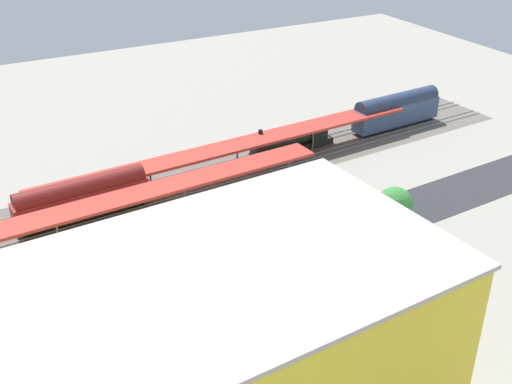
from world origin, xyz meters
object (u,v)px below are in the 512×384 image
object	(u,v)px
box_truck_0	(134,316)
box_truck_1	(207,295)
parked_car_4	(120,281)
street_tree_2	(394,205)
parked_car_3	(174,264)
platform_canopy_near	(122,199)
street_tree_3	(348,231)
parked_car_0	(329,218)
locomotive	(293,140)
box_truck_2	(68,333)
freight_coach_far	(82,197)
parked_car_1	(280,233)
passenger_coach	(397,109)
construction_building	(225,354)
parked_car_5	(59,297)
traffic_light	(103,254)
parked_car_2	(231,250)
platform_canopy_far	(237,145)
street_tree_0	(241,259)

from	to	relation	value
box_truck_0	box_truck_1	xyz separation A→B (m)	(-8.06, 0.56, 0.21)
parked_car_4	street_tree_2	xyz separation A→B (m)	(-33.21, 7.50, 4.79)
parked_car_3	box_truck_0	world-z (taller)	box_truck_0
platform_canopy_near	parked_car_3	world-z (taller)	platform_canopy_near
box_truck_1	street_tree_3	distance (m)	18.46
parked_car_0	street_tree_3	size ratio (longest dim) A/B	0.63
platform_canopy_near	locomotive	bearing A→B (deg)	-163.33
parked_car_4	box_truck_2	world-z (taller)	box_truck_2
parked_car_3	parked_car_4	size ratio (longest dim) A/B	1.02
freight_coach_far	street_tree_2	size ratio (longest dim) A/B	2.34
parked_car_1	passenger_coach	bearing A→B (deg)	-148.78
parked_car_3	box_truck_0	xyz separation A→B (m)	(7.60, 8.06, 0.87)
box_truck_2	street_tree_2	distance (m)	41.02
construction_building	street_tree_2	distance (m)	35.61
parked_car_5	box_truck_1	xyz separation A→B (m)	(-14.15, 8.56, 0.97)
street_tree_2	traffic_light	xyz separation A→B (m)	(34.53, -8.43, -1.18)
parked_car_2	box_truck_1	xyz separation A→B (m)	(6.87, 7.87, 1.01)
parked_car_4	locomotive	bearing A→B (deg)	-148.30
platform_canopy_near	parked_car_4	bearing A→B (deg)	69.94
platform_canopy_far	parked_car_2	world-z (taller)	platform_canopy_far
box_truck_1	parked_car_2	bearing A→B (deg)	-131.14
parked_car_0	box_truck_1	world-z (taller)	box_truck_1
construction_building	passenger_coach	bearing A→B (deg)	-143.92
platform_canopy_near	parked_car_3	bearing A→B (deg)	98.23
passenger_coach	street_tree_0	distance (m)	56.33
passenger_coach	street_tree_0	xyz separation A→B (m)	(47.23, 30.67, 1.29)
platform_canopy_far	parked_car_5	xyz separation A→B (m)	(32.60, 20.39, -3.42)
passenger_coach	traffic_light	distance (m)	64.07
parked_car_0	freight_coach_far	bearing A→B (deg)	-30.89
parked_car_5	street_tree_0	xyz separation A→B (m)	(-18.58, 8.02, 3.81)
parked_car_0	parked_car_4	world-z (taller)	parked_car_0
box_truck_1	traffic_light	xyz separation A→B (m)	(8.51, -9.20, 2.57)
parked_car_5	box_truck_1	bearing A→B (deg)	148.84
parked_car_2	construction_building	world-z (taller)	construction_building
parked_car_0	parked_car_1	xyz separation A→B (m)	(7.84, 0.29, -0.01)
freight_coach_far	street_tree_0	bearing A→B (deg)	113.56
box_truck_0	street_tree_3	distance (m)	26.49
platform_canopy_far	parked_car_4	distance (m)	33.11
parked_car_0	box_truck_1	size ratio (longest dim) A/B	0.43
platform_canopy_near	box_truck_0	distance (m)	21.87
street_tree_0	traffic_light	distance (m)	15.57
box_truck_2	traffic_light	size ratio (longest dim) A/B	1.37
locomotive	box_truck_0	bearing A→B (deg)	38.87
platform_canopy_far	street_tree_3	size ratio (longest dim) A/B	9.59
platform_canopy_far	parked_car_4	world-z (taller)	platform_canopy_far
construction_building	parked_car_4	bearing A→B (deg)	-89.09
box_truck_1	locomotive	bearing A→B (deg)	-133.83
freight_coach_far	street_tree_3	xyz separation A→B (m)	(-24.85, 26.21, 1.57)
parked_car_4	box_truck_2	distance (m)	10.56
platform_canopy_near	platform_canopy_far	world-z (taller)	platform_canopy_far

